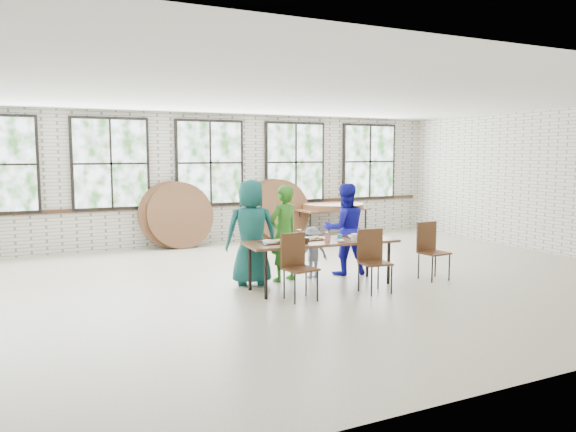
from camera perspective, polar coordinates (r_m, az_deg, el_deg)
name	(u,v)px	position (r m, az deg, el deg)	size (l,w,h in m)	color
room	(210,165)	(13.06, -7.94, 5.16)	(12.00, 12.00, 12.00)	beige
dining_table	(321,244)	(8.78, 3.37, -2.82)	(2.46, 1.00, 0.74)	brown
chair_near_left	(297,261)	(8.08, 0.89, -4.56)	(0.48, 0.47, 0.95)	#502F1A
chair_near_right	(372,255)	(8.61, 8.58, -3.94)	(0.48, 0.46, 0.95)	#502F1A
chair_spare	(430,246)	(9.67, 14.25, -2.94)	(0.44, 0.43, 0.95)	#502F1A
adult_teal	(251,232)	(8.94, -3.74, -1.66)	(0.82, 0.54, 1.69)	#1C6C62
adult_green	(284,233)	(9.18, -0.46, -1.76)	(0.58, 0.38, 1.59)	#318022
toddler	(312,252)	(9.48, 2.50, -3.70)	(0.56, 0.32, 0.87)	#172548
adult_blue	(345,229)	(9.74, 5.79, -1.33)	(0.77, 0.60, 1.58)	#1919AF
storage_table	(333,211)	(13.83, 4.58, 0.53)	(1.86, 0.91, 0.74)	brown
tabletop_clutter	(329,239)	(8.81, 4.22, -2.30)	(1.95, 0.66, 0.11)	black
round_tops_stacked	(333,206)	(13.82, 4.59, 1.02)	(1.50, 1.50, 0.13)	brown
round_tops_leaning	(229,212)	(13.05, -5.98, 0.38)	(4.15, 0.48, 1.49)	brown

